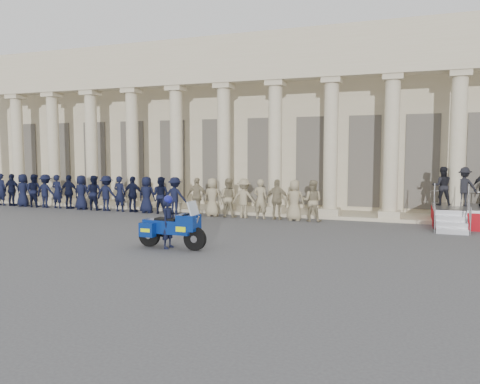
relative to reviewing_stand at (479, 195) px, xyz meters
name	(u,v)px	position (x,y,z in m)	size (l,w,h in m)	color
ground	(168,245)	(-9.92, -7.67, -1.28)	(90.00, 90.00, 0.00)	#4A4A4D
building	(285,127)	(-9.92, 7.08, 3.24)	(40.00, 12.50, 9.00)	#C2B391
officer_rank	(129,194)	(-15.81, -1.00, -0.38)	(19.43, 0.68, 1.80)	black
reviewing_stand	(479,195)	(0.00, 0.00, 0.00)	(3.94, 3.83, 2.40)	gray
motorcycle	(172,228)	(-9.52, -8.12, -0.62)	(2.37, 0.97, 1.52)	black
rider	(168,222)	(-9.65, -8.12, -0.45)	(0.40, 0.59, 1.67)	black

